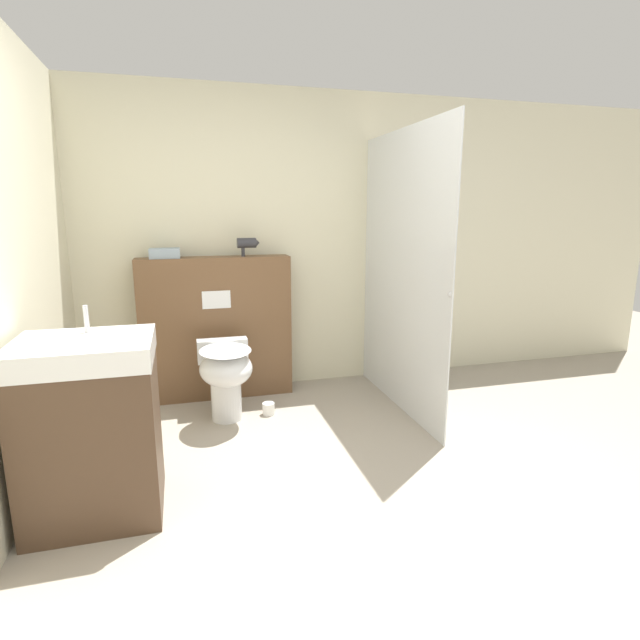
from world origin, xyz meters
The scene contains 9 objects.
ground_plane centered at (0.00, 0.00, 0.00)m, with size 12.00×12.00×0.00m, color #9E9384.
wall_back centered at (0.00, 2.18, 1.25)m, with size 8.00×0.06×2.50m.
partition_panel centered at (-0.46, 1.98, 0.58)m, with size 1.20×0.23×1.16m.
shower_glass centered at (0.89, 1.39, 1.05)m, with size 0.04×1.52×2.11m.
toilet centered at (-0.45, 1.44, 0.37)m, with size 0.38×0.56×0.57m.
sink_vanity centered at (-1.19, 0.46, 0.46)m, with size 0.64×0.55×1.06m.
hair_drier centered at (-0.19, 1.97, 1.26)m, with size 0.18×0.08×0.15m.
folded_towel centered at (-0.83, 1.98, 1.20)m, with size 0.23×0.17×0.07m.
spare_toilet_roll centered at (-0.13, 1.47, 0.05)m, with size 0.09×0.09×0.09m.
Camera 1 is at (-0.71, -2.07, 1.52)m, focal length 28.00 mm.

